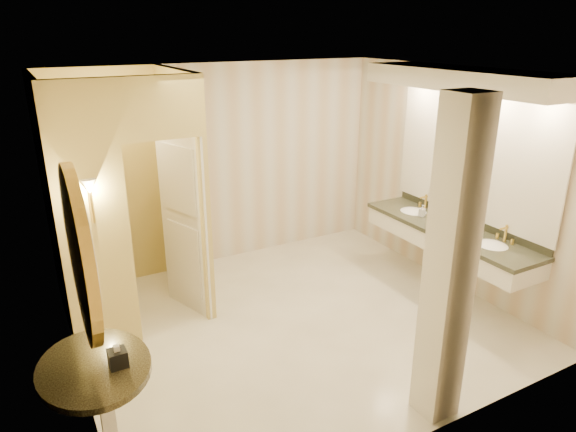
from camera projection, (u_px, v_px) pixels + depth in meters
name	position (u px, v px, depth m)	size (l,w,h in m)	color
floor	(296.00, 321.00, 5.77)	(4.50, 4.50, 0.00)	white
ceiling	(297.00, 73.00, 4.84)	(4.50, 4.50, 0.00)	white
wall_back	(223.00, 166.00, 6.95)	(4.50, 0.02, 2.70)	beige
wall_front	(435.00, 289.00, 3.66)	(4.50, 0.02, 2.70)	beige
wall_left	(63.00, 251.00, 4.29)	(0.02, 4.00, 2.70)	beige
wall_right	(454.00, 179.00, 6.33)	(0.02, 4.00, 2.70)	beige
toilet_closet	(163.00, 196.00, 5.59)	(1.50, 1.55, 2.70)	#EAD57A
wall_sconce	(89.00, 189.00, 4.66)	(0.14, 0.14, 0.42)	gold
vanity	(458.00, 165.00, 5.88)	(0.75, 2.52, 2.09)	silver
console_shelf	(88.00, 306.00, 3.46)	(0.97, 0.97, 1.93)	black
pillar	(450.00, 268.00, 3.99)	(0.29, 0.29, 2.70)	silver
tissue_box	(118.00, 358.00, 3.58)	(0.12, 0.12, 0.12)	black
toilet	(94.00, 265.00, 6.25)	(0.43, 0.76, 0.77)	white
soap_bottle_a	(422.00, 211.00, 6.44)	(0.07, 0.07, 0.15)	beige
soap_bottle_b	(473.00, 236.00, 5.71)	(0.09, 0.09, 0.11)	silver
soap_bottle_c	(466.00, 228.00, 5.83)	(0.07, 0.07, 0.19)	#C6B28C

